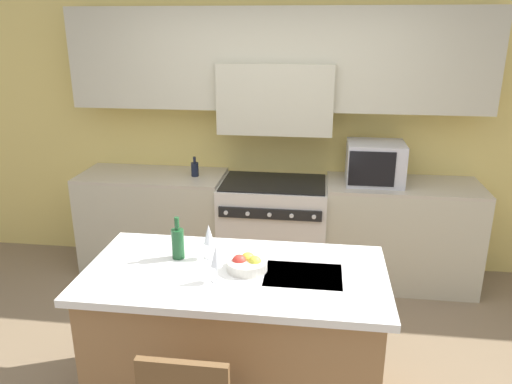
{
  "coord_description": "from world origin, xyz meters",
  "views": [
    {
      "loc": [
        0.4,
        -2.57,
        2.26
      ],
      "look_at": [
        -0.03,
        0.67,
        1.15
      ],
      "focal_mm": 35.0,
      "sensor_mm": 36.0,
      "label": 1
    }
  ],
  "objects_px": {
    "wine_glass_far": "(209,235)",
    "range_stove": "(273,229)",
    "wine_glass_near": "(216,257)",
    "oil_bottle_on_counter": "(195,169)",
    "microwave": "(375,163)",
    "wine_bottle": "(178,243)",
    "fruit_bowl": "(247,264)"
  },
  "relations": [
    {
      "from": "range_stove",
      "to": "microwave",
      "type": "distance_m",
      "value": 1.1
    },
    {
      "from": "wine_glass_far",
      "to": "oil_bottle_on_counter",
      "type": "xyz_separation_m",
      "value": [
        -0.48,
        1.54,
        -0.04
      ]
    },
    {
      "from": "wine_glass_near",
      "to": "oil_bottle_on_counter",
      "type": "relative_size",
      "value": 1.21
    },
    {
      "from": "wine_glass_near",
      "to": "wine_glass_far",
      "type": "distance_m",
      "value": 0.3
    },
    {
      "from": "wine_bottle",
      "to": "fruit_bowl",
      "type": "xyz_separation_m",
      "value": [
        0.44,
        -0.09,
        -0.06
      ]
    },
    {
      "from": "wine_glass_near",
      "to": "oil_bottle_on_counter",
      "type": "height_order",
      "value": "oil_bottle_on_counter"
    },
    {
      "from": "range_stove",
      "to": "oil_bottle_on_counter",
      "type": "relative_size",
      "value": 5.26
    },
    {
      "from": "microwave",
      "to": "wine_glass_near",
      "type": "xyz_separation_m",
      "value": [
        -1.01,
        -1.83,
        -0.07
      ]
    },
    {
      "from": "microwave",
      "to": "oil_bottle_on_counter",
      "type": "height_order",
      "value": "microwave"
    },
    {
      "from": "range_stove",
      "to": "oil_bottle_on_counter",
      "type": "xyz_separation_m",
      "value": [
        -0.72,
        0.01,
        0.55
      ]
    },
    {
      "from": "range_stove",
      "to": "wine_glass_near",
      "type": "relative_size",
      "value": 4.35
    },
    {
      "from": "microwave",
      "to": "oil_bottle_on_counter",
      "type": "xyz_separation_m",
      "value": [
        -1.6,
        -0.01,
        -0.11
      ]
    },
    {
      "from": "wine_bottle",
      "to": "fruit_bowl",
      "type": "relative_size",
      "value": 1.12
    },
    {
      "from": "fruit_bowl",
      "to": "wine_glass_near",
      "type": "bearing_deg",
      "value": -131.64
    },
    {
      "from": "wine_glass_far",
      "to": "range_stove",
      "type": "bearing_deg",
      "value": 80.9
    },
    {
      "from": "wine_bottle",
      "to": "wine_glass_near",
      "type": "height_order",
      "value": "wine_bottle"
    },
    {
      "from": "microwave",
      "to": "wine_bottle",
      "type": "bearing_deg",
      "value": -129.61
    },
    {
      "from": "fruit_bowl",
      "to": "range_stove",
      "type": "bearing_deg",
      "value": 90.17
    },
    {
      "from": "fruit_bowl",
      "to": "wine_glass_far",
      "type": "bearing_deg",
      "value": 154.79
    },
    {
      "from": "wine_bottle",
      "to": "range_stove",
      "type": "bearing_deg",
      "value": 74.5
    },
    {
      "from": "range_stove",
      "to": "wine_glass_near",
      "type": "height_order",
      "value": "wine_glass_near"
    },
    {
      "from": "wine_glass_near",
      "to": "fruit_bowl",
      "type": "xyz_separation_m",
      "value": [
        0.15,
        0.16,
        -0.11
      ]
    },
    {
      "from": "microwave",
      "to": "wine_glass_near",
      "type": "relative_size",
      "value": 2.21
    },
    {
      "from": "range_stove",
      "to": "fruit_bowl",
      "type": "distance_m",
      "value": 1.72
    },
    {
      "from": "wine_bottle",
      "to": "wine_glass_near",
      "type": "bearing_deg",
      "value": -41.37
    },
    {
      "from": "wine_bottle",
      "to": "wine_glass_near",
      "type": "relative_size",
      "value": 1.21
    },
    {
      "from": "microwave",
      "to": "wine_glass_near",
      "type": "bearing_deg",
      "value": -118.93
    },
    {
      "from": "range_stove",
      "to": "wine_glass_far",
      "type": "xyz_separation_m",
      "value": [
        -0.25,
        -1.53,
        0.59
      ]
    },
    {
      "from": "wine_bottle",
      "to": "fruit_bowl",
      "type": "bearing_deg",
      "value": -11.99
    },
    {
      "from": "microwave",
      "to": "range_stove",
      "type": "bearing_deg",
      "value": -178.78
    },
    {
      "from": "oil_bottle_on_counter",
      "to": "wine_glass_far",
      "type": "bearing_deg",
      "value": -72.83
    },
    {
      "from": "microwave",
      "to": "wine_glass_near",
      "type": "height_order",
      "value": "microwave"
    }
  ]
}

